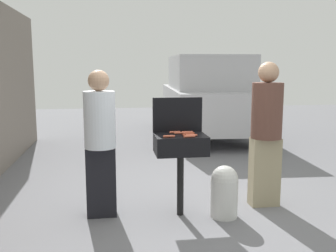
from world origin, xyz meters
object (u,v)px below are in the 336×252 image
object	(u,v)px
hot_dog_7	(175,132)
parked_minivan	(207,96)
hot_dog_0	(180,133)
hot_dog_4	(189,133)
propane_tank	(224,190)
hot_dog_6	(187,132)
person_right	(266,129)
hot_dog_3	(169,136)
hot_dog_2	(192,135)
bbq_grill	(180,147)
hot_dog_1	(189,136)
hot_dog_5	(188,135)
person_left	(100,139)

from	to	relation	value
hot_dog_7	parked_minivan	distance (m)	5.24
hot_dog_0	hot_dog_7	bearing A→B (deg)	125.71
hot_dog_4	propane_tank	size ratio (longest dim) A/B	0.21
hot_dog_4	hot_dog_6	distance (m)	0.08
person_right	hot_dog_3	bearing A→B (deg)	16.30
hot_dog_6	hot_dog_2	bearing A→B (deg)	-87.79
bbq_grill	hot_dog_6	size ratio (longest dim) A/B	7.45
hot_dog_6	hot_dog_1	bearing A→B (deg)	-96.34
hot_dog_0	hot_dog_1	bearing A→B (deg)	-73.87
bbq_grill	hot_dog_5	size ratio (longest dim) A/B	7.45
propane_tank	person_right	world-z (taller)	person_right
hot_dog_5	hot_dog_6	bearing A→B (deg)	83.28
hot_dog_5	parked_minivan	distance (m)	5.38
hot_dog_7	person_right	distance (m)	1.16
hot_dog_4	hot_dog_6	xyz separation A→B (m)	(-0.00, 0.08, 0.00)
hot_dog_3	hot_dog_4	bearing A→B (deg)	30.95
hot_dog_4	hot_dog_7	size ratio (longest dim) A/B	1.00
hot_dog_1	hot_dog_7	world-z (taller)	same
hot_dog_1	hot_dog_4	world-z (taller)	same
hot_dog_2	hot_dog_4	size ratio (longest dim) A/B	1.00
hot_dog_2	parked_minivan	xyz separation A→B (m)	(1.50, 5.20, 0.04)
hot_dog_4	person_right	size ratio (longest dim) A/B	0.07
hot_dog_6	bbq_grill	bearing A→B (deg)	-132.79
hot_dog_2	person_right	distance (m)	1.04
hot_dog_0	hot_dog_3	xyz separation A→B (m)	(-0.16, -0.19, 0.00)
hot_dog_2	hot_dog_5	world-z (taller)	same
hot_dog_2	propane_tank	distance (m)	0.77
parked_minivan	hot_dog_5	bearing A→B (deg)	76.77
hot_dog_4	parked_minivan	size ratio (longest dim) A/B	0.03
hot_dog_5	hot_dog_7	world-z (taller)	same
hot_dog_4	propane_tank	xyz separation A→B (m)	(0.40, -0.16, -0.66)
bbq_grill	person_right	world-z (taller)	person_right
hot_dog_1	hot_dog_4	size ratio (longest dim) A/B	1.00
hot_dog_7	hot_dog_3	bearing A→B (deg)	-112.86
hot_dog_4	person_left	distance (m)	1.03
hot_dog_4	hot_dog_5	distance (m)	0.09
hot_dog_6	person_left	bearing A→B (deg)	-179.93
hot_dog_3	bbq_grill	bearing A→B (deg)	40.24
hot_dog_1	hot_dog_2	distance (m)	0.07
hot_dog_4	hot_dog_7	distance (m)	0.18
bbq_grill	hot_dog_1	distance (m)	0.24
hot_dog_1	hot_dog_4	distance (m)	0.19
hot_dog_5	parked_minivan	bearing A→B (deg)	73.46
hot_dog_3	hot_dog_1	bearing A→B (deg)	-8.83
bbq_grill	propane_tank	bearing A→B (deg)	-15.37
hot_dog_4	hot_dog_3	bearing A→B (deg)	-149.05
person_right	hot_dog_5	bearing A→B (deg)	15.58
hot_dog_2	hot_dog_4	distance (m)	0.13
hot_dog_1	hot_dog_6	world-z (taller)	same
hot_dog_2	hot_dog_4	world-z (taller)	same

